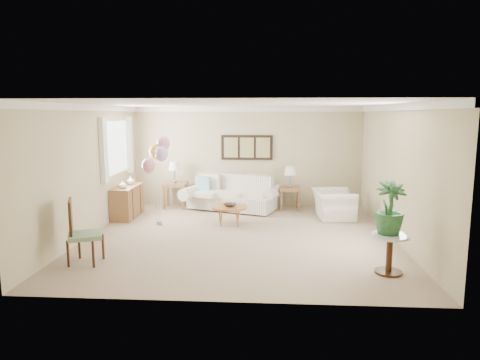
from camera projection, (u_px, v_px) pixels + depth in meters
The scene contains 18 objects.
ground_plane at pixel (240, 237), 8.50m from camera, with size 6.00×6.00×0.00m, color tan.
room_shell at pixel (234, 155), 8.35m from camera, with size 6.04×6.04×2.60m.
wall_art_triptych at pixel (247, 148), 11.19m from camera, with size 1.35×0.06×0.65m.
sofa at pixel (232, 196), 10.90m from camera, with size 2.65×1.56×0.88m.
end_table_left at pixel (175, 187), 11.07m from camera, with size 0.61×0.55×0.66m.
end_table_right at pixel (290, 191), 10.86m from camera, with size 0.53×0.48×0.58m.
lamp_left at pixel (174, 167), 10.99m from camera, with size 0.31×0.31×0.55m.
lamp_right at pixel (290, 171), 10.78m from camera, with size 0.30×0.30×0.53m.
coffee_table at pixel (229, 208), 9.41m from camera, with size 0.80×0.80×0.41m.
decor_bowl at pixel (230, 205), 9.38m from camera, with size 0.27×0.27×0.07m, color #322A21.
armchair at pixel (333, 204), 9.97m from camera, with size 1.02×0.89×0.66m, color white.
side_table at pixel (390, 244), 6.47m from camera, with size 0.56×0.56×0.61m.
potted_plant at pixel (390, 208), 6.43m from camera, with size 0.45×0.45×0.81m, color #1B4721.
accent_chair at pixel (80, 230), 6.92m from camera, with size 0.68×0.67×1.05m.
credenza at pixel (127, 202), 10.09m from camera, with size 0.46×1.20×0.74m.
vase_white at pixel (123, 184), 9.71m from camera, with size 0.18×0.18×0.19m, color silver.
vase_sage at pixel (131, 180), 10.26m from camera, with size 0.19×0.19×0.20m, color #B6C8A7.
balloon_cluster at pixel (157, 154), 9.17m from camera, with size 0.57×0.50×1.95m.
Camera 1 is at (0.53, -8.21, 2.40)m, focal length 32.00 mm.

